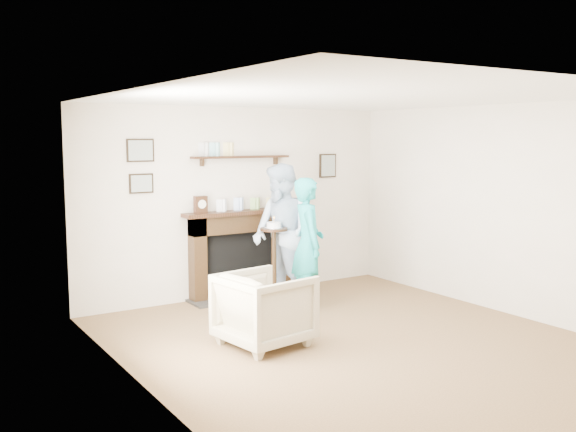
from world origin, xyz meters
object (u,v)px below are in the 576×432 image
object	(u,v)px
woman	(308,308)
pedestal_table	(274,250)
armchair	(265,345)
man	(282,301)

from	to	relation	value
woman	pedestal_table	distance (m)	0.84
armchair	woman	world-z (taller)	woman
man	woman	xyz separation A→B (m)	(0.10, -0.44, 0.00)
woman	pedestal_table	bearing A→B (deg)	51.48
man	woman	size ratio (longest dim) A/B	1.10
armchair	woman	size ratio (longest dim) A/B	0.51
woman	armchair	bearing A→B (deg)	150.17
armchair	pedestal_table	bearing A→B (deg)	-42.86
pedestal_table	man	bearing A→B (deg)	12.55
armchair	man	distance (m)	1.75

